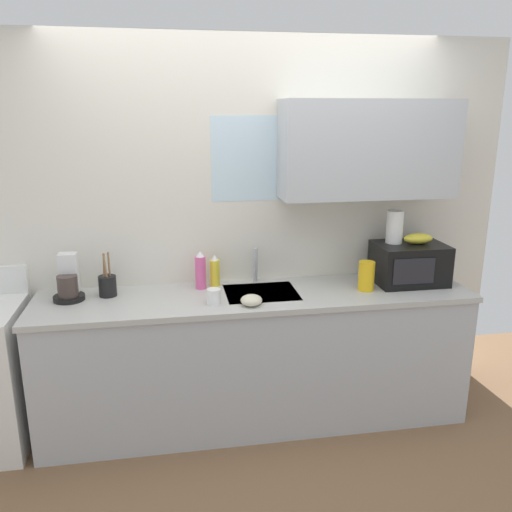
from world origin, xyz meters
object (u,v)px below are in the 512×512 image
Objects in this scene: banana_bunch at (418,239)px; paper_towel_roll at (395,227)px; small_bowl at (251,300)px; mug_white at (214,297)px; utensil_crock at (108,285)px; cereal_canister at (366,276)px; dish_soap_bottle_yellow at (215,271)px; microwave at (409,263)px; coffee_maker at (69,282)px; dish_soap_bottle_pink at (201,271)px.

paper_towel_roll is at bearing 161.57° from banana_bunch.
paper_towel_roll is 1.69× the size of small_bowl.
utensil_crock is at bearing 158.05° from mug_white.
dish_soap_bottle_yellow is at bearing 165.21° from cereal_canister.
coffee_maker reaches higher than microwave.
small_bowl is (0.18, -0.40, -0.07)m from dish_soap_bottle_yellow.
cereal_canister is (-0.34, -0.10, -0.04)m from microwave.
utensil_crock is 2.17× the size of small_bowl.
small_bowl is (-1.12, -0.25, -0.10)m from microwave.
utensil_crock is 0.92m from small_bowl.
utensil_crock is at bearing 177.94° from microwave.
small_bowl is (-1.17, -0.25, -0.27)m from banana_bunch.
microwave is at bearing 8.01° from mug_white.
paper_towel_roll reaches higher than dish_soap_bottle_yellow.
dish_soap_bottle_yellow reaches higher than small_bowl.
coffee_maker is 2.15× the size of small_bowl.
paper_towel_roll is at bearing -0.23° from coffee_maker.
dish_soap_bottle_pink is (0.82, 0.06, 0.01)m from coffee_maker.
paper_towel_roll is at bearing 152.62° from microwave.
dish_soap_bottle_yellow is 0.99m from cereal_canister.
paper_towel_roll reaches higher than coffee_maker.
small_bowl is at bearing -15.73° from coffee_maker.
microwave reaches higher than mug_white.
banana_bunch is 0.80× the size of dish_soap_bottle_pink.
paper_towel_roll reaches higher than utensil_crock.
microwave reaches higher than small_bowl.
mug_white is at bearing -172.22° from banana_bunch.
banana_bunch is 0.71× the size of utensil_crock.
coffee_maker is at bearing 178.52° from banana_bunch.
utensil_crock is (0.23, 0.01, -0.03)m from coffee_maker.
utensil_crock reaches higher than small_bowl.
paper_towel_roll is 0.88× the size of dish_soap_bottle_pink.
dish_soap_bottle_pink reaches higher than mug_white.
coffee_maker is 0.99× the size of utensil_crock.
cereal_canister is at bearing 5.14° from mug_white.
utensil_crock is at bearing 2.85° from coffee_maker.
small_bowl is at bearing -169.11° from cereal_canister.
utensil_crock is at bearing -173.03° from dish_soap_bottle_yellow.
microwave is 1.15m from small_bowl.
cereal_canister reaches higher than mug_white.
microwave is 1.63× the size of utensil_crock.
mug_white is 0.34× the size of utensil_crock.
paper_towel_roll is 1.24m from dish_soap_bottle_yellow.
banana_bunch is 1.43m from mug_white.
paper_towel_roll is 1.32m from dish_soap_bottle_pink.
small_bowl is at bearing -167.94° from banana_bunch.
cereal_canister is at bearing -165.62° from banana_bunch.
paper_towel_roll is 0.40m from cereal_canister.
small_bowl is at bearing -167.49° from microwave.
mug_white is (-1.34, -0.19, -0.09)m from microwave.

